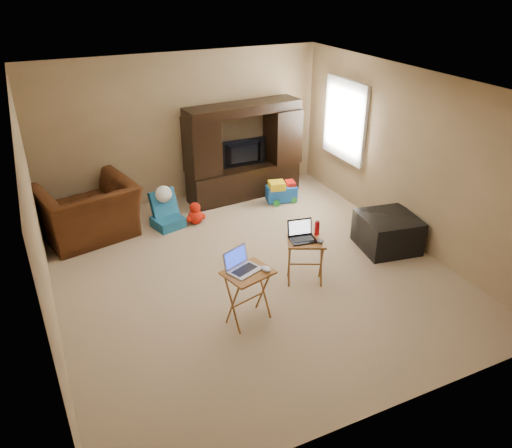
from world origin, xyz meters
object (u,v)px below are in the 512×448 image
child_rocker (167,210)px  ottoman (388,232)px  television (245,154)px  mouse_left (266,269)px  recliner (88,212)px  tray_table_right (305,261)px  entertainment_center (244,151)px  mouse_right (320,241)px  push_toy (281,191)px  laptop_left (244,262)px  tray_table_left (248,296)px  plush_toy (195,213)px  laptop_right (303,232)px  water_bottle (317,228)px

child_rocker → ottoman: bearing=-51.2°
television → mouse_left: size_ratio=6.19×
recliner → tray_table_right: (2.34, -2.43, -0.12)m
entertainment_center → mouse_right: entertainment_center is taller
television → push_toy: bearing=135.8°
laptop_left → tray_table_left: bearing=-67.5°
entertainment_center → plush_toy: 1.50m
tray_table_right → tray_table_left: bearing=-131.3°
tray_table_left → laptop_right: (0.96, 0.44, 0.40)m
laptop_left → water_bottle: bearing=-1.3°
ottoman → tray_table_left: (-2.54, -0.70, 0.09)m
child_rocker → tray_table_left: size_ratio=0.86×
child_rocker → tray_table_left: (0.19, -2.69, 0.05)m
recliner → ottoman: (3.89, -2.16, -0.18)m
plush_toy → mouse_right: 2.51m
tray_table_right → laptop_left: laptop_left is taller
entertainment_center → plush_toy: (-1.16, -0.69, -0.65)m
plush_toy → tray_table_right: (0.76, -2.19, 0.12)m
plush_toy → mouse_right: (0.89, -2.31, 0.46)m
child_rocker → plush_toy: bearing=-25.4°
mouse_right → tray_table_right: bearing=137.3°
plush_toy → laptop_right: size_ratio=1.16×
push_toy → laptop_right: size_ratio=1.64×
entertainment_center → tray_table_left: 3.63m
push_toy → ottoman: 2.19m
recliner → tray_table_left: bearing=102.2°
recliner → child_rocker: recliner is taller
ottoman → mouse_left: (-2.35, -0.77, 0.45)m
tray_table_right → plush_toy: bearing=134.7°
tray_table_right → laptop_left: (-1.03, -0.39, 0.48)m
entertainment_center → mouse_left: bearing=-114.2°
television → laptop_left: size_ratio=2.40×
laptop_left → laptop_right: laptop_left is taller
recliner → push_toy: size_ratio=2.50×
television → water_bottle: bearing=85.7°
plush_toy → water_bottle: bearing=-65.6°
mouse_left → entertainment_center: bearing=70.3°
television → child_rocker: (-1.59, -0.57, -0.51)m
recliner → push_toy: bearing=165.8°
plush_toy → mouse_left: bearing=-91.1°
television → ottoman: bearing=114.0°
tray_table_left → water_bottle: size_ratio=3.53×
tray_table_right → water_bottle: size_ratio=3.25×
television → tray_table_left: bearing=66.7°
laptop_left → entertainment_center: bearing=43.9°
laptop_right → water_bottle: 0.25m
mouse_right → entertainment_center: bearing=84.8°
laptop_right → push_toy: bearing=77.9°
television → push_toy: 0.91m
recliner → entertainment_center: bearing=176.3°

